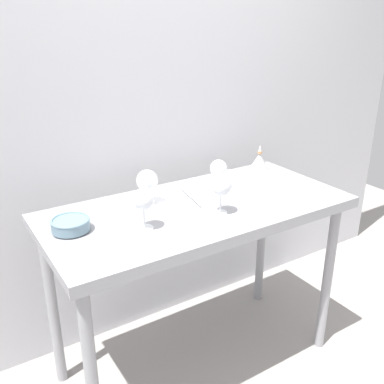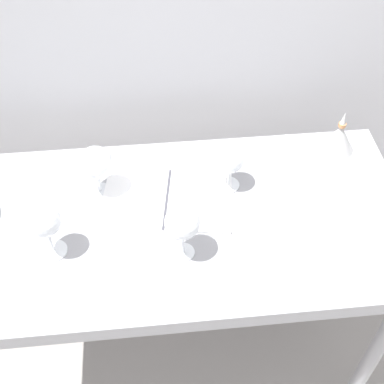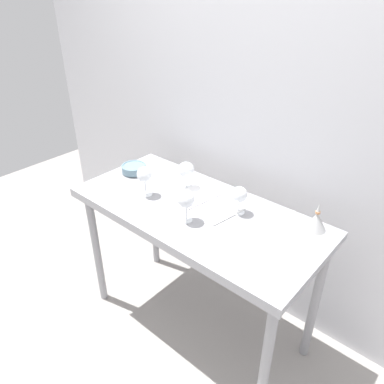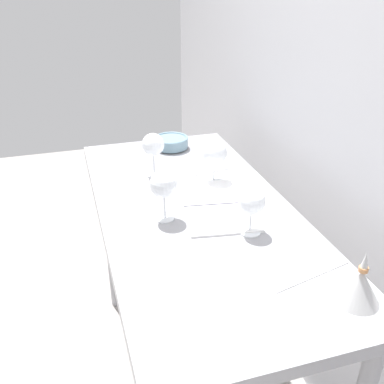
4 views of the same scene
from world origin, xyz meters
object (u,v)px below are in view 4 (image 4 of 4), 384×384
Objects in this scene: wine_glass_far_left at (214,154)px; wine_glass_far_right at (252,203)px; tasting_sheet_lower at (208,162)px; wine_glass_near_center at (164,185)px; open_notebook at (217,205)px; tasting_sheet_upper at (295,262)px; tasting_bowl at (171,142)px; wine_glass_near_left at (153,146)px; decanter_funnel at (360,286)px.

wine_glass_far_left reaches higher than wine_glass_far_right.
wine_glass_far_left is 0.21m from tasting_sheet_lower.
wine_glass_near_center is 0.43× the size of open_notebook.
wine_glass_far_right is 0.22m from open_notebook.
wine_glass_far_right is at bearing -174.79° from tasting_sheet_upper.
wine_glass_far_right reaches higher than tasting_sheet_lower.
wine_glass_near_center is 0.64m from tasting_bowl.
wine_glass_far_left is at bearing 59.68° from wine_glass_near_left.
wine_glass_far_left reaches higher than decanter_funnel.
wine_glass_far_right is 0.98× the size of tasting_bowl.
wine_glass_near_left reaches higher than tasting_sheet_upper.
wine_glass_near_center is 0.47m from tasting_sheet_upper.
wine_glass_near_left is 0.93m from decanter_funnel.
wine_glass_far_right reaches higher than decanter_funnel.
open_notebook reaches higher than tasting_sheet_upper.
wine_glass_near_left reaches higher than open_notebook.
wine_glass_near_left is at bearing -27.98° from tasting_bowl.
decanter_funnel is (0.87, 0.32, -0.08)m from wine_glass_near_left.
wine_glass_near_left is 0.74m from tasting_sheet_upper.
tasting_sheet_lower is 1.42× the size of tasting_bowl.
wine_glass_near_center reaches higher than wine_glass_near_left.
open_notebook is (0.19, -0.06, -0.11)m from wine_glass_far_left.
wine_glass_far_left is 1.13× the size of decanter_funnel.
tasting_sheet_lower is at bearing 174.99° from wine_glass_far_right.
wine_glass_near_center reaches higher than wine_glass_far_right.
wine_glass_near_left is (-0.50, -0.19, 0.02)m from wine_glass_far_right.
wine_glass_far_right reaches higher than tasting_sheet_upper.
tasting_bowl is 1.15m from decanter_funnel.
tasting_sheet_upper is 0.95m from tasting_bowl.
open_notebook is at bearing -177.71° from tasting_sheet_upper.
wine_glass_near_left is at bearing -158.81° from wine_glass_far_right.
wine_glass_near_center is 1.12× the size of tasting_bowl.
wine_glass_far_right is at bearing -161.07° from decanter_funnel.
tasting_bowl is at bearing 163.65° from wine_glass_near_center.
wine_glass_far_left is at bearing -19.65° from tasting_sheet_lower.
decanter_funnel is at bearing 34.51° from wine_glass_near_center.
wine_glass_far_right is 0.54m from wine_glass_near_left.
open_notebook is 0.57m from tasting_bowl.
tasting_bowl is (-0.26, 0.14, -0.09)m from wine_glass_near_left.
decanter_funnel is at bearing 18.93° from wine_glass_far_right.
decanter_funnel is at bearing 6.32° from tasting_sheet_upper.
tasting_bowl is (-0.57, -0.02, 0.03)m from open_notebook.
open_notebook is 0.38m from tasting_sheet_lower.
tasting_sheet_upper is (0.56, 0.05, -0.11)m from wine_glass_far_left.
wine_glass_near_left is 0.66× the size of tasting_sheet_upper.
wine_glass_near_left reaches higher than wine_glass_far_right.
decanter_funnel reaches higher than tasting_sheet_lower.
tasting_bowl is at bearing -170.68° from decanter_funnel.
wine_glass_near_left is 1.17× the size of decanter_funnel.
open_notebook is at bearing -163.17° from decanter_funnel.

